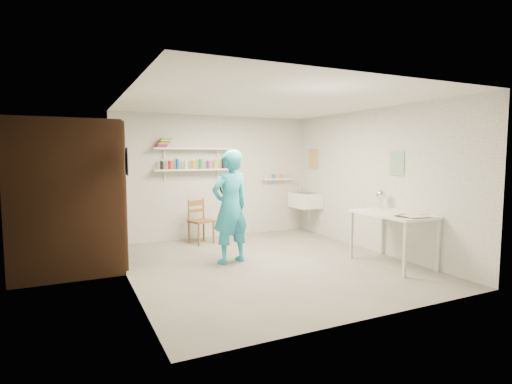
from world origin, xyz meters
name	(u,v)px	position (x,y,z in m)	size (l,w,h in m)	color
floor	(267,264)	(0.00, 0.00, -0.01)	(4.00, 4.50, 0.02)	slate
ceiling	(268,101)	(0.00, 0.00, 2.41)	(4.00, 4.50, 0.02)	silver
wall_back	(216,177)	(0.00, 2.26, 1.20)	(4.00, 0.02, 2.40)	silver
wall_front	(374,200)	(0.00, -2.26, 1.20)	(4.00, 0.02, 2.40)	silver
wall_left	(126,189)	(-2.01, 0.00, 1.20)	(0.02, 4.50, 2.40)	silver
wall_right	(373,180)	(2.01, 0.00, 1.20)	(0.02, 4.50, 2.40)	silver
doorway_recess	(118,197)	(-1.99, 1.05, 1.00)	(0.02, 0.90, 2.00)	black
corridor_box	(66,196)	(-2.70, 1.05, 1.05)	(1.40, 1.50, 2.10)	brown
door_lintel	(118,127)	(-1.97, 1.05, 2.05)	(0.06, 1.05, 0.10)	brown
door_jamb_near	(124,200)	(-1.97, 0.55, 1.00)	(0.06, 0.10, 2.00)	brown
door_jamb_far	(116,194)	(-1.97, 1.55, 1.00)	(0.06, 0.10, 2.00)	brown
shelf_lower	(193,170)	(-0.50, 2.13, 1.35)	(1.50, 0.22, 0.03)	white
shelf_upper	(193,149)	(-0.50, 2.13, 1.75)	(1.50, 0.22, 0.03)	white
ledge_shelf	(278,179)	(1.35, 2.17, 1.12)	(0.70, 0.14, 0.03)	white
poster_left	(127,161)	(-1.99, 0.05, 1.55)	(0.01, 0.28, 0.36)	#334C7F
poster_right_a	(313,159)	(1.99, 1.80, 1.55)	(0.01, 0.34, 0.42)	#995933
poster_right_b	(397,163)	(1.99, -0.55, 1.50)	(0.01, 0.30, 0.38)	#3F724C
belfast_sink	(305,200)	(1.75, 1.70, 0.70)	(0.48, 0.60, 0.30)	white
man	(230,207)	(-0.48, 0.30, 0.85)	(0.62, 0.41, 1.71)	#27A5C5
wall_clock	(228,187)	(-0.42, 0.51, 1.14)	(0.31, 0.31, 0.04)	beige
wooden_chair	(201,221)	(-0.48, 1.75, 0.42)	(0.39, 0.37, 0.83)	brown
work_table	(392,239)	(1.64, -0.86, 0.39)	(0.71, 1.18, 0.78)	white
desk_lamp	(381,194)	(1.83, -0.39, 1.00)	(0.15, 0.15, 0.15)	silver
spray_cans	(193,164)	(-0.50, 2.13, 1.45)	(1.31, 0.06, 0.17)	black
book_stack	(164,143)	(-1.05, 2.13, 1.85)	(0.28, 0.14, 0.17)	red
ledge_pots	(278,176)	(1.35, 2.17, 1.18)	(0.48, 0.07, 0.09)	silver
papers	(393,212)	(1.64, -0.86, 0.80)	(0.30, 0.22, 0.02)	silver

